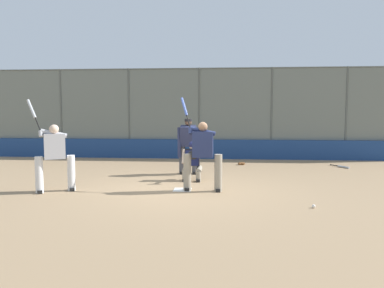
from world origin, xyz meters
name	(u,v)px	position (x,y,z in m)	size (l,w,h in m)	color
ground_plane	(182,190)	(0.00, 0.00, 0.00)	(160.00, 160.00, 0.00)	#9E7F5B
home_plate_marker	(182,190)	(0.00, 0.00, 0.01)	(0.43, 0.43, 0.01)	white
backstop_fence	(199,111)	(0.00, -6.15, 1.92)	(17.45, 0.08, 3.66)	#515651
padding_wall	(199,149)	(0.00, -6.05, 0.39)	(17.02, 0.18, 0.77)	navy
bleachers_beyond	(191,139)	(0.56, -9.01, 0.59)	(12.16, 3.05, 1.80)	slate
batter_at_plate	(202,153)	(-0.49, 0.07, 0.92)	(1.07, 0.64, 2.28)	gray
catcher_behind_plate	(192,160)	(-0.13, -1.26, 0.57)	(0.58, 0.67, 1.10)	gray
umpire_home	(188,144)	(0.07, -2.31, 0.92)	(0.70, 0.42, 1.71)	#4C4C51
batter_on_deck	(54,155)	(3.03, 0.46, 0.89)	(1.17, 0.63, 2.22)	silver
spare_bat_near_backstop	(342,167)	(-5.05, -4.06, 0.03)	(0.46, 0.73, 0.07)	black
fielding_glove_on_dirt	(241,163)	(-1.64, -4.42, 0.05)	(0.27, 0.21, 0.10)	brown
baseball_loose	(314,206)	(-2.82, 1.47, 0.04)	(0.07, 0.07, 0.07)	white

